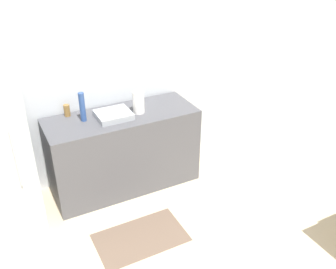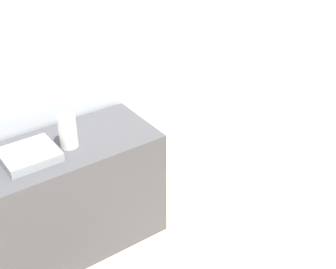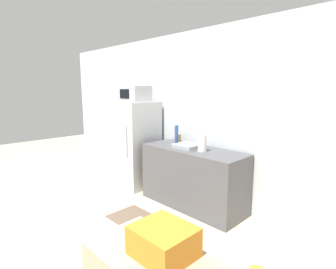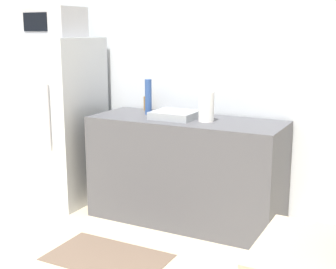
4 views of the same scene
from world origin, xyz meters
The scene contains 7 objects.
wall_back centered at (0.00, 3.22, 1.30)m, with size 8.00×0.06×2.60m, color silver.
counter centered at (-0.02, 2.86, 0.43)m, with size 1.58×0.61×0.87m, color #4C4C51.
sink_basin centered at (-0.11, 2.84, 0.90)m, with size 0.35×0.31×0.06m, color #9EA3A8.
bottle_tall centered at (-0.40, 2.91, 1.02)m, with size 0.06×0.06×0.30m, color #2D4C8C.
bottle_short centered at (-0.52, 3.09, 0.93)m, with size 0.06×0.06×0.12m, color olive.
paper_towel_roll centered at (0.17, 2.83, 0.99)m, with size 0.12×0.12×0.24m, color white.
kitchen_rug centered at (-0.22, 1.99, 0.00)m, with size 0.84×0.51×0.01m, color brown.
Camera 1 is at (-1.19, -0.46, 2.56)m, focal length 40.00 mm.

